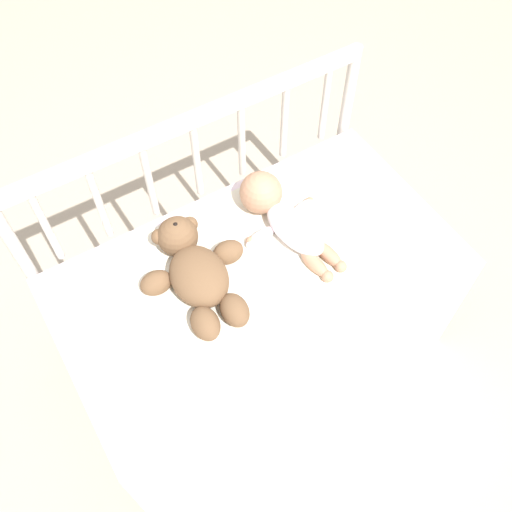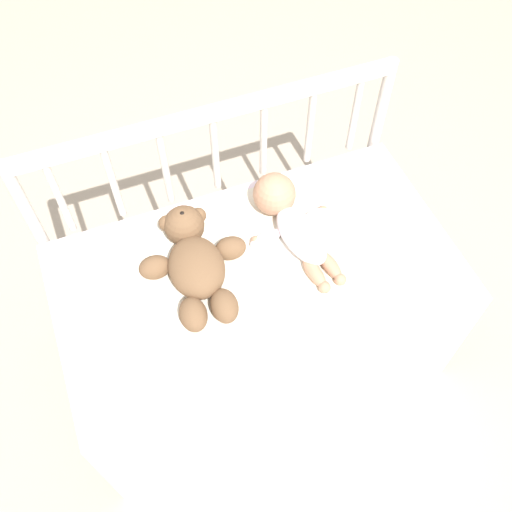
% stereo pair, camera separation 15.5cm
% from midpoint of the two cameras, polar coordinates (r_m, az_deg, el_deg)
% --- Properties ---
extents(ground_plane, '(12.00, 12.00, 0.00)m').
position_cam_midpoint_polar(ground_plane, '(2.06, -2.00, -9.37)').
color(ground_plane, tan).
extents(crib_mattress, '(1.13, 0.63, 0.52)m').
position_cam_midpoint_polar(crib_mattress, '(1.82, -2.23, -6.03)').
color(crib_mattress, silver).
rests_on(crib_mattress, ground_plane).
extents(crib_rail, '(1.13, 0.04, 0.83)m').
position_cam_midpoint_polar(crib_rail, '(1.73, -8.31, 7.55)').
color(crib_rail, beige).
rests_on(crib_rail, ground_plane).
extents(blanket, '(0.79, 0.49, 0.01)m').
position_cam_midpoint_polar(blanket, '(1.62, -3.37, -0.61)').
color(blanket, silver).
rests_on(blanket, crib_mattress).
extents(teddy_bear, '(0.31, 0.39, 0.12)m').
position_cam_midpoint_polar(teddy_bear, '(1.56, -8.93, -1.58)').
color(teddy_bear, brown).
rests_on(teddy_bear, crib_mattress).
extents(baby, '(0.27, 0.40, 0.13)m').
position_cam_midpoint_polar(baby, '(1.65, -0.13, 3.91)').
color(baby, white).
rests_on(baby, crib_mattress).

